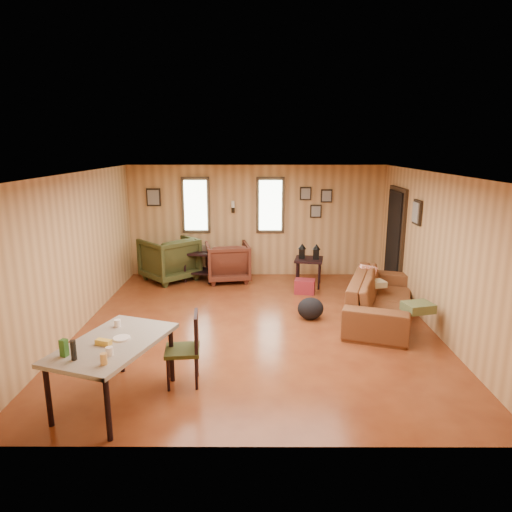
{
  "coord_description": "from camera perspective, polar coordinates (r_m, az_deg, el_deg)",
  "views": [
    {
      "loc": [
        0.02,
        -6.79,
        2.79
      ],
      "look_at": [
        0.0,
        0.4,
        1.05
      ],
      "focal_mm": 32.0,
      "sensor_mm": 36.0,
      "label": 1
    }
  ],
  "objects": [
    {
      "name": "sofa",
      "position": [
        7.81,
        15.42,
        -4.15
      ],
      "size": [
        1.45,
        2.52,
        0.95
      ],
      "primitive_type": "imported",
      "rotation": [
        0.0,
        0.0,
        1.24
      ],
      "color": "brown",
      "rests_on": "ground"
    },
    {
      "name": "end_table",
      "position": [
        9.71,
        -7.03,
        -0.52
      ],
      "size": [
        0.71,
        0.66,
        0.78
      ],
      "rotation": [
        0.0,
        0.0,
        -0.19
      ],
      "color": "black",
      "rests_on": "ground"
    },
    {
      "name": "recliner_green",
      "position": [
        9.81,
        -10.79,
        -0.09
      ],
      "size": [
        1.35,
        1.35,
        1.01
      ],
      "primitive_type": "imported",
      "rotation": [
        0.0,
        0.0,
        -2.39
      ],
      "color": "#36391A",
      "rests_on": "ground"
    },
    {
      "name": "room",
      "position": [
        7.24,
        1.34,
        0.96
      ],
      "size": [
        5.54,
        6.04,
        2.44
      ],
      "color": "brown",
      "rests_on": "ground"
    },
    {
      "name": "dining_table",
      "position": [
        5.29,
        -17.52,
        -10.85
      ],
      "size": [
        1.26,
        1.61,
        0.93
      ],
      "rotation": [
        0.0,
        0.0,
        -0.33
      ],
      "color": "gray",
      "rests_on": "ground"
    },
    {
      "name": "cooler",
      "position": [
        8.91,
        6.11,
        -3.8
      ],
      "size": [
        0.43,
        0.34,
        0.27
      ],
      "rotation": [
        0.0,
        0.0,
        -0.2
      ],
      "color": "maroon",
      "rests_on": "ground"
    },
    {
      "name": "sofa_pillows",
      "position": [
        7.68,
        16.66,
        -4.31
      ],
      "size": [
        0.84,
        1.77,
        0.36
      ],
      "rotation": [
        0.0,
        0.0,
        0.26
      ],
      "color": "#535D34",
      "rests_on": "sofa"
    },
    {
      "name": "dining_chair",
      "position": [
        5.56,
        -8.51,
        -10.92
      ],
      "size": [
        0.44,
        0.44,
        0.89
      ],
      "rotation": [
        0.0,
        0.0,
        0.11
      ],
      "color": "#36391A",
      "rests_on": "ground"
    },
    {
      "name": "backpack",
      "position": [
        7.6,
        6.83,
        -6.54
      ],
      "size": [
        0.52,
        0.46,
        0.37
      ],
      "rotation": [
        0.0,
        0.0,
        0.39
      ],
      "color": "black",
      "rests_on": "ground"
    },
    {
      "name": "recliner_brown",
      "position": [
        9.62,
        -3.59,
        -0.49
      ],
      "size": [
        1.01,
        0.96,
        0.9
      ],
      "primitive_type": "imported",
      "rotation": [
        0.0,
        0.0,
        3.32
      ],
      "color": "#4F2317",
      "rests_on": "ground"
    },
    {
      "name": "side_table",
      "position": [
        9.27,
        6.64,
        -0.16
      ],
      "size": [
        0.64,
        0.64,
        0.88
      ],
      "rotation": [
        0.0,
        0.0,
        -0.18
      ],
      "color": "black",
      "rests_on": "ground"
    }
  ]
}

